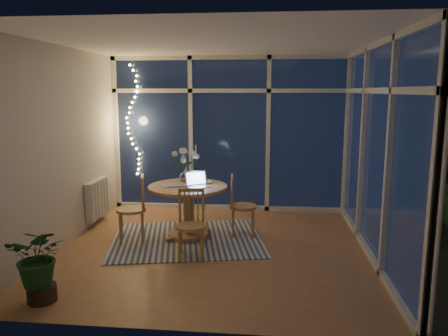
{
  "coord_description": "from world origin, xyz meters",
  "views": [
    {
      "loc": [
        0.65,
        -5.38,
        2.03
      ],
      "look_at": [
        0.08,
        0.25,
        1.02
      ],
      "focal_mm": 35.0,
      "sensor_mm": 36.0,
      "label": 1
    }
  ],
  "objects": [
    {
      "name": "neighbour_roof",
      "position": [
        0.3,
        8.5,
        2.2
      ],
      "size": [
        7.0,
        3.0,
        2.2
      ],
      "primitive_type": "cube",
      "color": "#2F3138",
      "rests_on": "ground"
    },
    {
      "name": "wall_front",
      "position": [
        0.0,
        -2.0,
        1.3
      ],
      "size": [
        4.0,
        0.04,
        2.6
      ],
      "primitive_type": "cube",
      "color": "beige",
      "rests_on": "floor"
    },
    {
      "name": "rug",
      "position": [
        -0.43,
        0.3,
        0.01
      ],
      "size": [
        2.33,
        2.01,
        0.01
      ],
      "primitive_type": "cube",
      "rotation": [
        0.0,
        0.0,
        0.2
      ],
      "color": "beige",
      "rests_on": "floor"
    },
    {
      "name": "bowl",
      "position": [
        -0.19,
        0.56,
        0.76
      ],
      "size": [
        0.18,
        0.18,
        0.04
      ],
      "primitive_type": "imported",
      "rotation": [
        0.0,
        0.0,
        0.2
      ],
      "color": "white",
      "rests_on": "dining_table"
    },
    {
      "name": "flower_vase",
      "position": [
        -0.48,
        0.6,
        0.85
      ],
      "size": [
        0.24,
        0.24,
        0.21
      ],
      "primitive_type": "imported",
      "rotation": [
        0.0,
        0.0,
        0.2
      ],
      "color": "silver",
      "rests_on": "dining_table"
    },
    {
      "name": "phone",
      "position": [
        -0.3,
        0.3,
        0.75
      ],
      "size": [
        0.13,
        0.09,
        0.01
      ],
      "primitive_type": "cube",
      "rotation": [
        0.0,
        0.0,
        0.22
      ],
      "color": "black",
      "rests_on": "dining_table"
    },
    {
      "name": "radiator",
      "position": [
        -1.94,
        0.9,
        0.4
      ],
      "size": [
        0.1,
        0.7,
        0.58
      ],
      "primitive_type": "cube",
      "color": "silver",
      "rests_on": "wall_left"
    },
    {
      "name": "ceiling",
      "position": [
        0.0,
        0.0,
        2.6
      ],
      "size": [
        4.0,
        4.0,
        0.0
      ],
      "primitive_type": "plane",
      "color": "white",
      "rests_on": "wall_back"
    },
    {
      "name": "wall_back",
      "position": [
        0.0,
        2.0,
        1.3
      ],
      "size": [
        4.0,
        0.04,
        2.6
      ],
      "primitive_type": "cube",
      "color": "beige",
      "rests_on": "floor"
    },
    {
      "name": "window_wall_right",
      "position": [
        1.96,
        0.0,
        1.3
      ],
      "size": [
        0.1,
        4.0,
        2.6
      ],
      "primitive_type": "cube",
      "color": "silver",
      "rests_on": "floor"
    },
    {
      "name": "floor",
      "position": [
        0.0,
        0.0,
        0.0
      ],
      "size": [
        4.0,
        4.0,
        0.0
      ],
      "primitive_type": "plane",
      "color": "#946641",
      "rests_on": "ground"
    },
    {
      "name": "laptop",
      "position": [
        -0.27,
        0.33,
        0.85
      ],
      "size": [
        0.4,
        0.38,
        0.22
      ],
      "primitive_type": null,
      "rotation": [
        0.0,
        0.0,
        0.54
      ],
      "color": "silver",
      "rests_on": "dining_table"
    },
    {
      "name": "garden_fence",
      "position": [
        0.0,
        5.5,
        0.9
      ],
      "size": [
        11.0,
        0.08,
        1.8
      ],
      "primitive_type": "cube",
      "color": "#3A2815",
      "rests_on": "ground"
    },
    {
      "name": "fairy_lights",
      "position": [
        -1.65,
        1.88,
        1.52
      ],
      "size": [
        0.24,
        0.1,
        1.85
      ],
      "primitive_type": null,
      "color": "#E8B85C",
      "rests_on": "window_wall_back"
    },
    {
      "name": "garden_patio",
      "position": [
        0.5,
        5.0,
        -0.06
      ],
      "size": [
        12.0,
        6.0,
        0.1
      ],
      "primitive_type": "cube",
      "color": "black",
      "rests_on": "ground"
    },
    {
      "name": "chair_right",
      "position": [
        0.32,
        0.58,
        0.44
      ],
      "size": [
        0.44,
        0.44,
        0.88
      ],
      "primitive_type": "cube",
      "rotation": [
        0.0,
        0.0,
        1.66
      ],
      "color": "#AA804C",
      "rests_on": "floor"
    },
    {
      "name": "chair_left",
      "position": [
        -1.18,
        0.19,
        0.46
      ],
      "size": [
        0.52,
        0.52,
        0.92
      ],
      "primitive_type": "cube",
      "rotation": [
        0.0,
        0.0,
        -1.29
      ],
      "color": "#AA804C",
      "rests_on": "floor"
    },
    {
      "name": "wall_left",
      "position": [
        -2.0,
        0.0,
        1.3
      ],
      "size": [
        0.04,
        4.0,
        2.6
      ],
      "primitive_type": "cube",
      "color": "beige",
      "rests_on": "floor"
    },
    {
      "name": "wall_right",
      "position": [
        2.0,
        0.0,
        1.3
      ],
      "size": [
        0.04,
        4.0,
        2.6
      ],
      "primitive_type": "cube",
      "color": "beige",
      "rests_on": "floor"
    },
    {
      "name": "window_wall_back",
      "position": [
        0.0,
        1.96,
        1.3
      ],
      "size": [
        4.0,
        0.1,
        2.6
      ],
      "primitive_type": "cube",
      "color": "silver",
      "rests_on": "floor"
    },
    {
      "name": "dining_table",
      "position": [
        -0.43,
        0.4,
        0.37
      ],
      "size": [
        1.28,
        1.28,
        0.74
      ],
      "primitive_type": "cylinder",
      "rotation": [
        0.0,
        0.0,
        0.2
      ],
      "color": "#AA804C",
      "rests_on": "floor"
    },
    {
      "name": "potted_plant",
      "position": [
        -1.51,
        -1.6,
        0.38
      ],
      "size": [
        0.59,
        0.53,
        0.76
      ],
      "primitive_type": "imported",
      "rotation": [
        0.0,
        0.0,
        0.12
      ],
      "color": "#17421F",
      "rests_on": "floor"
    },
    {
      "name": "newspapers",
      "position": [
        -0.59,
        0.39,
        0.75
      ],
      "size": [
        0.42,
        0.37,
        0.02
      ],
      "primitive_type": "cube",
      "rotation": [
        0.0,
        0.0,
        0.36
      ],
      "color": "#BBBBB2",
      "rests_on": "dining_table"
    },
    {
      "name": "chair_front",
      "position": [
        -0.26,
        -0.35,
        0.43
      ],
      "size": [
        0.44,
        0.44,
        0.86
      ],
      "primitive_type": "cube",
      "rotation": [
        0.0,
        0.0,
        0.11
      ],
      "color": "#AA804C",
      "rests_on": "floor"
    },
    {
      "name": "garden_shrubs",
      "position": [
        -0.8,
        3.4,
        0.45
      ],
      "size": [
        0.9,
        0.9,
        0.9
      ],
      "primitive_type": "sphere",
      "color": "black",
      "rests_on": "ground"
    }
  ]
}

